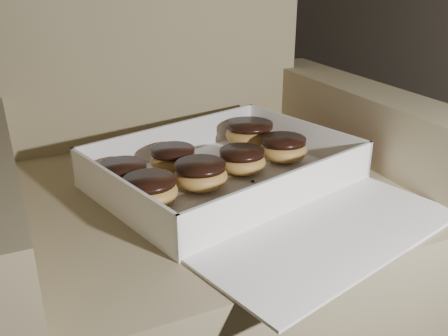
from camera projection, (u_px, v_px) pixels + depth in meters
armchair at (196, 225)px, 0.99m from camera, size 0.84×0.71×0.88m
bakery_box at (242, 183)px, 0.87m from camera, size 0.54×0.59×0.07m
donut_a at (173, 158)px, 0.93m from camera, size 0.09×0.09×0.04m
donut_b at (200, 175)px, 0.85m from camera, size 0.09×0.09×0.05m
donut_c at (124, 175)px, 0.86m from camera, size 0.09×0.09×0.04m
donut_d at (149, 190)px, 0.80m from camera, size 0.09×0.09×0.05m
donut_e at (250, 134)px, 1.04m from camera, size 0.10×0.10×0.05m
donut_f at (283, 148)px, 0.97m from camera, size 0.09×0.09×0.05m
donut_g at (242, 160)px, 0.92m from camera, size 0.09×0.09×0.04m
crumb_a at (253, 181)px, 0.88m from camera, size 0.01×0.01×0.00m
crumb_b at (171, 236)px, 0.71m from camera, size 0.01×0.01×0.00m
crumb_c at (256, 191)px, 0.84m from camera, size 0.01×0.01×0.00m
crumb_d at (146, 220)px, 0.75m from camera, size 0.01×0.01×0.00m
crumb_e at (313, 168)px, 0.94m from camera, size 0.01×0.01×0.00m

